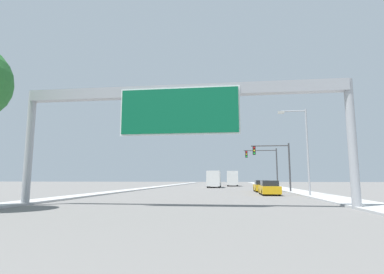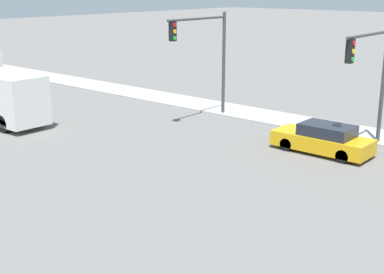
{
  "view_description": "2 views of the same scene",
  "coord_description": "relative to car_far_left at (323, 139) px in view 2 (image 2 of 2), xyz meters",
  "views": [
    {
      "loc": [
        3.03,
        0.1,
        1.69
      ],
      "look_at": [
        0.0,
        23.97,
        5.02
      ],
      "focal_mm": 28.0,
      "sensor_mm": 36.0,
      "label": 1
    },
    {
      "loc": [
        -16.06,
        28.15,
        7.88
      ],
      "look_at": [
        -0.8,
        41.15,
        2.18
      ],
      "focal_mm": 50.0,
      "sensor_mm": 36.0,
      "label": 2
    }
  ],
  "objects": [
    {
      "name": "sidewalk_right",
      "position": [
        4.25,
        20.57,
        -0.62
      ],
      "size": [
        3.0,
        120.0,
        0.15
      ],
      "color": "#B1B1B1",
      "rests_on": "ground"
    },
    {
      "name": "car_far_left",
      "position": [
        0.0,
        0.0,
        0.0
      ],
      "size": [
        1.86,
        4.77,
        1.46
      ],
      "color": "gold",
      "rests_on": "ground"
    },
    {
      "name": "traffic_light_near_intersection",
      "position": [
        1.74,
        -1.43,
        3.4
      ],
      "size": [
        4.67,
        0.32,
        6.01
      ],
      "color": "#3D3D3F",
      "rests_on": "ground"
    },
    {
      "name": "traffic_light_mid_block",
      "position": [
        1.62,
        8.57,
        3.64
      ],
      "size": [
        5.13,
        0.32,
        6.35
      ],
      "color": "#3D3D3F",
      "rests_on": "ground"
    }
  ]
}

